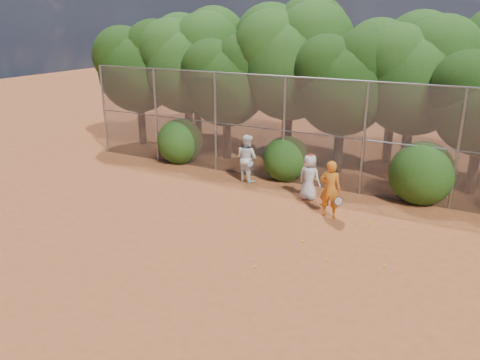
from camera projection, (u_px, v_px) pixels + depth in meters
The scene contains 23 objects.
ground at pixel (229, 250), 12.76m from camera, with size 80.00×80.00×0.00m, color #974822.
fence_back at pixel (306, 132), 17.14m from camera, with size 20.05×0.09×4.03m.
tree_0 at pixel (139, 64), 22.38m from camera, with size 4.38×3.81×6.00m.
tree_1 at pixel (188, 60), 21.61m from camera, with size 4.64×4.03×6.35m.
tree_2 at pixel (228, 77), 20.10m from camera, with size 3.99×3.47×5.47m.
tree_3 at pixel (292, 59), 19.55m from camera, with size 4.89×4.26×6.70m.
tree_4 at pixel (345, 79), 18.15m from camera, with size 4.19×3.64×5.73m.
tree_5 at pixel (417, 73), 17.60m from camera, with size 4.51×3.92×6.17m.
tree_9 at pixel (197, 53), 23.91m from camera, with size 4.83×4.20×6.62m.
tree_10 at pixel (290, 49), 21.76m from camera, with size 5.15×4.48×7.06m.
tree_11 at pixel (398, 65), 19.34m from camera, with size 4.64×4.03×6.35m.
bush_0 at pixel (180, 139), 20.35m from camera, with size 2.00×2.00×2.00m, color #1C4110.
bush_1 at pixel (286, 157), 18.16m from camera, with size 1.80×1.80×1.80m, color #1C4110.
bush_2 at pixel (422, 170), 15.86m from camera, with size 2.20×2.20×2.20m, color #1C4110.
player_yellow at pixel (330, 189), 14.64m from camera, with size 0.84×0.57×1.85m.
player_teen at pixel (309, 177), 16.07m from camera, with size 0.87×0.65×1.65m.
player_white at pixel (247, 158), 17.96m from camera, with size 1.05×0.93×1.83m.
ball_0 at pixel (303, 242), 13.17m from camera, with size 0.07×0.07×0.07m, color #CBE529.
ball_1 at pixel (370, 224), 14.26m from camera, with size 0.07×0.07×0.07m, color #CBE529.
ball_2 at pixel (326, 260), 12.16m from camera, with size 0.07×0.07×0.07m, color #CBE529.
ball_3 at pixel (385, 266), 11.85m from camera, with size 0.07×0.07×0.07m, color #CBE529.
ball_4 at pixel (256, 267), 11.82m from camera, with size 0.07×0.07×0.07m, color #CBE529.
ball_5 at pixel (369, 222), 14.40m from camera, with size 0.07×0.07×0.07m, color #CBE529.
Camera 1 is at (5.65, -9.94, 5.98)m, focal length 35.00 mm.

